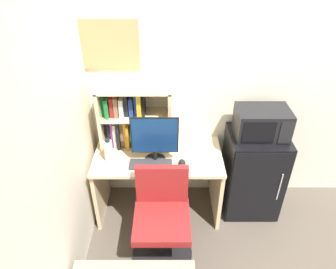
{
  "coord_description": "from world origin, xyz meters",
  "views": [
    {
      "loc": [
        -0.85,
        -2.68,
        2.55
      ],
      "look_at": [
        -0.84,
        -0.35,
        0.98
      ],
      "focal_mm": 33.31,
      "sensor_mm": 36.0,
      "label": 1
    }
  ],
  "objects_px": {
    "hutch_bookshelf": "(126,116)",
    "water_bottle": "(108,151)",
    "computer_mouse": "(182,163)",
    "mini_fridge": "(252,173)",
    "microwave": "(261,123)",
    "wall_corkboard": "(100,45)",
    "keyboard": "(150,164)",
    "monitor": "(154,138)",
    "desk_chair": "(162,222)"
  },
  "relations": [
    {
      "from": "hutch_bookshelf",
      "to": "water_bottle",
      "type": "xyz_separation_m",
      "value": [
        -0.15,
        -0.28,
        -0.21
      ]
    },
    {
      "from": "computer_mouse",
      "to": "mini_fridge",
      "type": "xyz_separation_m",
      "value": [
        0.73,
        0.21,
        -0.3
      ]
    },
    {
      "from": "microwave",
      "to": "wall_corkboard",
      "type": "relative_size",
      "value": 0.72
    },
    {
      "from": "keyboard",
      "to": "computer_mouse",
      "type": "distance_m",
      "value": 0.29
    },
    {
      "from": "monitor",
      "to": "wall_corkboard",
      "type": "bearing_deg",
      "value": 139.09
    },
    {
      "from": "keyboard",
      "to": "mini_fridge",
      "type": "xyz_separation_m",
      "value": [
        1.02,
        0.22,
        -0.29
      ]
    },
    {
      "from": "desk_chair",
      "to": "wall_corkboard",
      "type": "distance_m",
      "value": 1.64
    },
    {
      "from": "monitor",
      "to": "desk_chair",
      "type": "xyz_separation_m",
      "value": [
        0.07,
        -0.43,
        -0.6
      ]
    },
    {
      "from": "keyboard",
      "to": "microwave",
      "type": "bearing_deg",
      "value": 12.17
    },
    {
      "from": "monitor",
      "to": "computer_mouse",
      "type": "relative_size",
      "value": 4.34
    },
    {
      "from": "wall_corkboard",
      "to": "keyboard",
      "type": "bearing_deg",
      "value": -47.91
    },
    {
      "from": "mini_fridge",
      "to": "hutch_bookshelf",
      "type": "bearing_deg",
      "value": 173.86
    },
    {
      "from": "computer_mouse",
      "to": "microwave",
      "type": "height_order",
      "value": "microwave"
    },
    {
      "from": "desk_chair",
      "to": "wall_corkboard",
      "type": "relative_size",
      "value": 1.33
    },
    {
      "from": "hutch_bookshelf",
      "to": "desk_chair",
      "type": "xyz_separation_m",
      "value": [
        0.34,
        -0.71,
        -0.67
      ]
    },
    {
      "from": "monitor",
      "to": "mini_fridge",
      "type": "bearing_deg",
      "value": 8.58
    },
    {
      "from": "hutch_bookshelf",
      "to": "mini_fridge",
      "type": "height_order",
      "value": "hutch_bookshelf"
    },
    {
      "from": "keyboard",
      "to": "water_bottle",
      "type": "relative_size",
      "value": 1.64
    },
    {
      "from": "keyboard",
      "to": "desk_chair",
      "type": "xyz_separation_m",
      "value": [
        0.1,
        -0.36,
        -0.36
      ]
    },
    {
      "from": "monitor",
      "to": "water_bottle",
      "type": "relative_size",
      "value": 1.95
    },
    {
      "from": "monitor",
      "to": "microwave",
      "type": "relative_size",
      "value": 0.97
    },
    {
      "from": "computer_mouse",
      "to": "wall_corkboard",
      "type": "relative_size",
      "value": 0.16
    },
    {
      "from": "monitor",
      "to": "desk_chair",
      "type": "relative_size",
      "value": 0.53
    },
    {
      "from": "computer_mouse",
      "to": "desk_chair",
      "type": "relative_size",
      "value": 0.12
    },
    {
      "from": "desk_chair",
      "to": "mini_fridge",
      "type": "bearing_deg",
      "value": 32.3
    },
    {
      "from": "monitor",
      "to": "water_bottle",
      "type": "bearing_deg",
      "value": -179.87
    },
    {
      "from": "computer_mouse",
      "to": "wall_corkboard",
      "type": "height_order",
      "value": "wall_corkboard"
    },
    {
      "from": "computer_mouse",
      "to": "monitor",
      "type": "bearing_deg",
      "value": 166.25
    },
    {
      "from": "monitor",
      "to": "computer_mouse",
      "type": "bearing_deg",
      "value": -13.75
    },
    {
      "from": "wall_corkboard",
      "to": "desk_chair",
      "type": "bearing_deg",
      "value": -57.53
    },
    {
      "from": "keyboard",
      "to": "computer_mouse",
      "type": "relative_size",
      "value": 3.64
    },
    {
      "from": "monitor",
      "to": "microwave",
      "type": "height_order",
      "value": "monitor"
    },
    {
      "from": "water_bottle",
      "to": "mini_fridge",
      "type": "xyz_separation_m",
      "value": [
        1.4,
        0.15,
        -0.39
      ]
    },
    {
      "from": "hutch_bookshelf",
      "to": "monitor",
      "type": "height_order",
      "value": "hutch_bookshelf"
    },
    {
      "from": "computer_mouse",
      "to": "keyboard",
      "type": "bearing_deg",
      "value": -178.37
    },
    {
      "from": "desk_chair",
      "to": "keyboard",
      "type": "bearing_deg",
      "value": 106.1
    },
    {
      "from": "hutch_bookshelf",
      "to": "microwave",
      "type": "xyz_separation_m",
      "value": [
        1.25,
        -0.13,
        -0.0
      ]
    },
    {
      "from": "computer_mouse",
      "to": "wall_corkboard",
      "type": "bearing_deg",
      "value": 146.98
    },
    {
      "from": "microwave",
      "to": "mini_fridge",
      "type": "bearing_deg",
      "value": -90.27
    },
    {
      "from": "wall_corkboard",
      "to": "microwave",
      "type": "bearing_deg",
      "value": -9.85
    },
    {
      "from": "water_bottle",
      "to": "monitor",
      "type": "bearing_deg",
      "value": 0.13
    },
    {
      "from": "keyboard",
      "to": "water_bottle",
      "type": "xyz_separation_m",
      "value": [
        -0.38,
        0.07,
        0.1
      ]
    },
    {
      "from": "hutch_bookshelf",
      "to": "desk_chair",
      "type": "relative_size",
      "value": 0.77
    },
    {
      "from": "monitor",
      "to": "mini_fridge",
      "type": "height_order",
      "value": "monitor"
    },
    {
      "from": "computer_mouse",
      "to": "desk_chair",
      "type": "distance_m",
      "value": 0.55
    },
    {
      "from": "keyboard",
      "to": "water_bottle",
      "type": "distance_m",
      "value": 0.4
    },
    {
      "from": "computer_mouse",
      "to": "desk_chair",
      "type": "bearing_deg",
      "value": -116.22
    },
    {
      "from": "water_bottle",
      "to": "mini_fridge",
      "type": "height_order",
      "value": "water_bottle"
    },
    {
      "from": "microwave",
      "to": "monitor",
      "type": "bearing_deg",
      "value": -171.25
    },
    {
      "from": "computer_mouse",
      "to": "microwave",
      "type": "relative_size",
      "value": 0.22
    }
  ]
}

